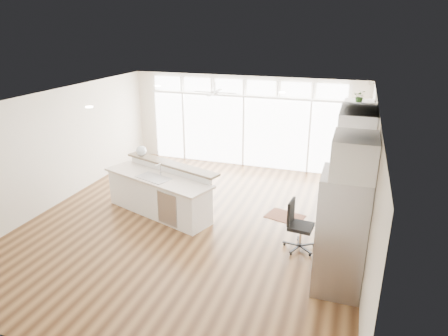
% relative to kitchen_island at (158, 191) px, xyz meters
% --- Properties ---
extents(floor, '(7.00, 8.00, 0.02)m').
position_rel_kitchen_island_xyz_m(floor, '(0.93, -0.14, -0.56)').
color(floor, '#472B15').
rests_on(floor, ground).
extents(ceiling, '(7.00, 8.00, 0.02)m').
position_rel_kitchen_island_xyz_m(ceiling, '(0.93, -0.14, 2.15)').
color(ceiling, silver).
rests_on(ceiling, wall_back).
extents(wall_back, '(7.00, 0.04, 2.70)m').
position_rel_kitchen_island_xyz_m(wall_back, '(0.93, 3.86, 0.80)').
color(wall_back, beige).
rests_on(wall_back, floor).
extents(wall_front, '(7.00, 0.04, 2.70)m').
position_rel_kitchen_island_xyz_m(wall_front, '(0.93, -4.14, 0.80)').
color(wall_front, beige).
rests_on(wall_front, floor).
extents(wall_left, '(0.04, 8.00, 2.70)m').
position_rel_kitchen_island_xyz_m(wall_left, '(-2.57, -0.14, 0.80)').
color(wall_left, beige).
rests_on(wall_left, floor).
extents(wall_right, '(0.04, 8.00, 2.70)m').
position_rel_kitchen_island_xyz_m(wall_right, '(4.43, -0.14, 0.80)').
color(wall_right, beige).
rests_on(wall_right, floor).
extents(glass_wall, '(5.80, 0.06, 2.08)m').
position_rel_kitchen_island_xyz_m(glass_wall, '(0.93, 3.80, 0.50)').
color(glass_wall, white).
rests_on(glass_wall, wall_back).
extents(transom_row, '(5.90, 0.06, 0.40)m').
position_rel_kitchen_island_xyz_m(transom_row, '(0.93, 3.80, 1.83)').
color(transom_row, white).
rests_on(transom_row, wall_back).
extents(desk_window, '(0.04, 0.85, 0.85)m').
position_rel_kitchen_island_xyz_m(desk_window, '(4.39, 0.16, 1.00)').
color(desk_window, white).
rests_on(desk_window, wall_right).
extents(ceiling_fan, '(1.16, 1.16, 0.32)m').
position_rel_kitchen_island_xyz_m(ceiling_fan, '(0.43, 2.66, 1.93)').
color(ceiling_fan, silver).
rests_on(ceiling_fan, ceiling).
extents(recessed_lights, '(3.40, 3.00, 0.02)m').
position_rel_kitchen_island_xyz_m(recessed_lights, '(0.93, 0.06, 2.13)').
color(recessed_lights, beige).
rests_on(recessed_lights, ceiling).
extents(oven_cabinet, '(0.64, 1.20, 2.50)m').
position_rel_kitchen_island_xyz_m(oven_cabinet, '(4.10, 1.66, 0.70)').
color(oven_cabinet, white).
rests_on(oven_cabinet, floor).
extents(desk_nook, '(0.72, 1.30, 0.76)m').
position_rel_kitchen_island_xyz_m(desk_nook, '(4.06, 0.16, -0.17)').
color(desk_nook, white).
rests_on(desk_nook, floor).
extents(upper_cabinets, '(0.64, 1.30, 0.64)m').
position_rel_kitchen_island_xyz_m(upper_cabinets, '(4.10, 0.16, 1.80)').
color(upper_cabinets, white).
rests_on(upper_cabinets, wall_right).
extents(refrigerator, '(0.76, 0.90, 2.00)m').
position_rel_kitchen_island_xyz_m(refrigerator, '(4.04, -1.49, 0.45)').
color(refrigerator, '#A5A4A9').
rests_on(refrigerator, floor).
extents(fridge_cabinet, '(0.64, 0.90, 0.60)m').
position_rel_kitchen_island_xyz_m(fridge_cabinet, '(4.10, -1.49, 1.75)').
color(fridge_cabinet, white).
rests_on(fridge_cabinet, wall_right).
extents(framed_photos, '(0.06, 0.22, 0.80)m').
position_rel_kitchen_island_xyz_m(framed_photos, '(4.39, 0.78, 0.85)').
color(framed_photos, black).
rests_on(framed_photos, wall_right).
extents(kitchen_island, '(2.95, 1.89, 1.10)m').
position_rel_kitchen_island_xyz_m(kitchen_island, '(0.00, 0.00, 0.00)').
color(kitchen_island, white).
rests_on(kitchen_island, floor).
extents(rug, '(0.93, 0.77, 0.01)m').
position_rel_kitchen_island_xyz_m(rug, '(2.78, 0.74, -0.54)').
color(rug, '#381B11').
rests_on(rug, floor).
extents(office_chair, '(0.55, 0.52, 0.98)m').
position_rel_kitchen_island_xyz_m(office_chair, '(3.30, -0.53, -0.06)').
color(office_chair, black).
rests_on(office_chair, floor).
extents(fishbowl, '(0.29, 0.29, 0.25)m').
position_rel_kitchen_island_xyz_m(fishbowl, '(-0.77, 0.69, 0.67)').
color(fishbowl, silver).
rests_on(fishbowl, kitchen_island).
extents(monitor, '(0.10, 0.46, 0.38)m').
position_rel_kitchen_island_xyz_m(monitor, '(3.98, 0.16, 0.40)').
color(monitor, black).
rests_on(monitor, desk_nook).
extents(keyboard, '(0.15, 0.34, 0.02)m').
position_rel_kitchen_island_xyz_m(keyboard, '(3.81, 0.16, 0.22)').
color(keyboard, white).
rests_on(keyboard, desk_nook).
extents(potted_plant, '(0.29, 0.32, 0.22)m').
position_rel_kitchen_island_xyz_m(potted_plant, '(4.10, 1.66, 2.06)').
color(potted_plant, '#315B27').
rests_on(potted_plant, oven_cabinet).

